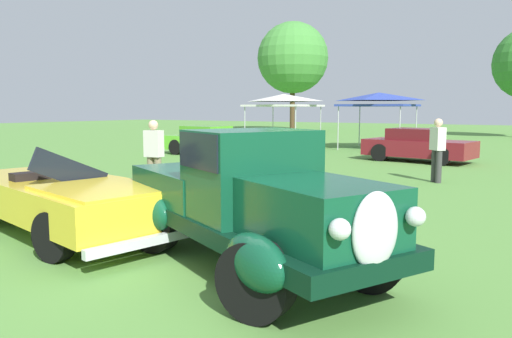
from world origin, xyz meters
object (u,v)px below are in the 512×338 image
Objects in this scene: spectator_near_truck at (437,148)px; show_car_burgundy at (417,145)px; spectator_between_cars at (154,154)px; show_car_lime at (208,141)px; feature_pickup_truck at (248,199)px; canopy_tent_center_field at (379,99)px; canopy_tent_left_field at (284,99)px; neighbor_convertible at (67,197)px.

show_car_burgundy is at bearing 108.96° from spectator_near_truck.
show_car_burgundy is 10.86m from spectator_between_cars.
spectator_near_truck reaches higher than show_car_lime.
canopy_tent_center_field reaches higher than feature_pickup_truck.
feature_pickup_truck is 1.42× the size of canopy_tent_center_field.
canopy_tent_center_field is (0.32, 15.06, 1.51)m from spectator_between_cars.
feature_pickup_truck is 2.70× the size of spectator_near_truck.
canopy_tent_left_field reaches higher than feature_pickup_truck.
show_car_burgundy is 1.26× the size of canopy_tent_center_field.
spectator_between_cars is 15.14m from canopy_tent_center_field.
feature_pickup_truck reaches higher than show_car_burgundy.
neighbor_convertible is 13.86m from show_car_burgundy.
canopy_tent_center_field reaches higher than spectator_near_truck.
spectator_near_truck is 0.53× the size of canopy_tent_center_field.
canopy_tent_center_field reaches higher than show_car_burgundy.
canopy_tent_left_field is (-6.14, 18.35, 1.84)m from neighbor_convertible.
canopy_tent_center_field is at bearing 103.29° from feature_pickup_truck.
canopy_tent_left_field is at bearing 108.49° from neighbor_convertible.
neighbor_convertible is 2.86× the size of spectator_near_truck.
show_car_burgundy is at bearing 95.51° from feature_pickup_truck.
feature_pickup_truck reaches higher than spectator_between_cars.
feature_pickup_truck is at bearing -92.77° from spectator_near_truck.
spectator_between_cars is at bearing 144.36° from feature_pickup_truck.
spectator_between_cars is (-3.35, -10.32, 0.32)m from show_car_burgundy.
show_car_lime is 8.63m from canopy_tent_center_field.
spectator_near_truck is 0.51× the size of canopy_tent_left_field.
spectator_near_truck is 1.00× the size of spectator_between_cars.
spectator_near_truck reaches higher than neighbor_convertible.
spectator_near_truck is (1.74, -5.06, 0.32)m from show_car_burgundy.
neighbor_convertible is at bearing -113.33° from spectator_near_truck.
neighbor_convertible is 2.86× the size of spectator_between_cars.
canopy_tent_center_field is at bearing 115.94° from spectator_near_truck.
canopy_tent_center_field is at bearing 88.77° from spectator_between_cars.
canopy_tent_center_field reaches higher than show_car_lime.
feature_pickup_truck reaches higher than spectator_near_truck.
neighbor_convertible is 1.50× the size of canopy_tent_center_field.
spectator_near_truck is at bearing 87.23° from feature_pickup_truck.
show_car_burgundy is at bearing 81.71° from neighbor_convertible.
spectator_near_truck is (9.90, -3.11, 0.31)m from show_car_lime.
spectator_between_cars is (-4.67, 3.35, 0.05)m from feature_pickup_truck.
neighbor_convertible is 19.44m from canopy_tent_left_field.
neighbor_convertible is (-3.32, -0.04, -0.29)m from feature_pickup_truck.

